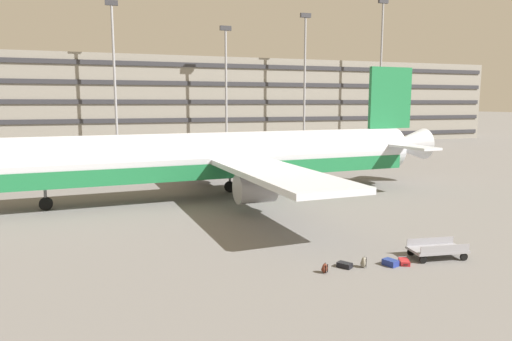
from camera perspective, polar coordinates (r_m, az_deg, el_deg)
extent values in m
plane|color=slate|center=(36.50, -1.85, -3.25)|extent=(600.00, 600.00, 0.00)
cube|color=gray|center=(88.35, -12.13, 8.25)|extent=(129.33, 21.50, 14.99)
cube|color=#2D2D33|center=(77.80, -11.05, 3.88)|extent=(128.03, 0.24, 0.70)
cube|color=#2D2D33|center=(77.64, -11.12, 6.08)|extent=(128.03, 0.24, 0.70)
cube|color=#2D2D33|center=(77.59, -11.18, 8.30)|extent=(128.03, 0.24, 0.70)
cube|color=#2D2D33|center=(77.65, -11.24, 10.51)|extent=(128.03, 0.24, 0.70)
cube|color=#2D2D33|center=(77.83, -11.31, 12.71)|extent=(128.03, 0.24, 0.70)
cylinder|color=silver|center=(36.11, -4.47, 1.86)|extent=(33.07, 5.28, 3.58)
cube|color=#1E723F|center=(36.23, -4.45, 0.32)|extent=(31.75, 5.14, 1.14)
cone|color=silver|center=(44.63, 17.83, 3.07)|extent=(4.44, 3.08, 2.86)
cube|color=#1E723F|center=(43.32, 16.16, 8.56)|extent=(4.31, 0.58, 5.37)
cube|color=silver|center=(40.58, 18.43, 2.81)|extent=(2.08, 5.45, 0.20)
cube|color=silver|center=(45.96, 12.97, 3.62)|extent=(2.08, 5.45, 0.20)
cube|color=silver|center=(28.42, 2.69, -0.42)|extent=(5.11, 14.04, 0.36)
cube|color=silver|center=(44.73, -6.56, 2.73)|extent=(5.11, 14.04, 0.36)
cylinder|color=#9E9EA3|center=(30.70, -0.09, -2.18)|extent=(2.66, 2.10, 1.97)
cylinder|color=#9E9EA3|center=(42.36, -6.30, 0.68)|extent=(2.66, 2.10, 1.97)
cylinder|color=black|center=(35.01, -24.41, -3.75)|extent=(0.92, 0.40, 0.90)
cylinder|color=slate|center=(34.87, -24.49, -2.55)|extent=(0.20, 0.20, 1.48)
cylinder|color=black|center=(35.53, -1.66, -2.83)|extent=(0.92, 0.40, 0.90)
cylinder|color=slate|center=(35.39, -1.66, -1.65)|extent=(0.20, 0.20, 1.48)
cylinder|color=black|center=(38.35, -3.22, -2.01)|extent=(0.92, 0.40, 0.90)
cylinder|color=slate|center=(38.23, -3.23, -0.91)|extent=(0.20, 0.20, 1.48)
cylinder|color=gray|center=(72.29, -16.98, 10.56)|extent=(0.36, 0.36, 21.17)
cube|color=#333338|center=(73.60, -17.36, 19.09)|extent=(1.80, 0.50, 0.70)
cylinder|color=gray|center=(74.78, -3.70, 9.78)|extent=(0.36, 0.36, 18.48)
cube|color=#333338|center=(75.63, -3.77, 17.06)|extent=(1.80, 0.50, 0.70)
cylinder|color=gray|center=(79.47, 5.99, 10.64)|extent=(0.36, 0.36, 21.19)
cube|color=#333338|center=(80.66, 6.12, 18.43)|extent=(1.80, 0.50, 0.70)
cylinder|color=gray|center=(86.71, 15.06, 11.28)|extent=(0.36, 0.36, 24.42)
cube|color=#333338|center=(88.31, 15.38, 19.43)|extent=(1.80, 0.50, 0.70)
cube|color=navy|center=(22.27, 16.19, -10.82)|extent=(0.63, 0.75, 0.28)
cube|color=black|center=(22.46, 15.48, -10.63)|extent=(0.22, 0.10, 0.02)
cube|color=#B21E23|center=(22.66, 17.75, -10.65)|extent=(0.68, 0.83, 0.20)
cube|color=black|center=(22.31, 17.94, -10.97)|extent=(0.20, 0.11, 0.02)
cube|color=black|center=(21.56, 10.84, -11.35)|extent=(0.66, 0.74, 0.23)
cube|color=black|center=(21.71, 10.04, -11.19)|extent=(0.18, 0.13, 0.02)
ellipsoid|color=#592619|center=(20.73, 8.45, -11.80)|extent=(0.38, 0.36, 0.43)
ellipsoid|color=#592619|center=(20.79, 8.20, -11.92)|extent=(0.23, 0.21, 0.20)
torus|color=black|center=(20.65, 8.54, -11.22)|extent=(0.07, 0.06, 0.08)
cube|color=black|center=(20.62, 8.59, -11.91)|extent=(0.04, 0.04, 0.37)
cube|color=black|center=(20.77, 8.80, -11.77)|extent=(0.04, 0.04, 0.37)
ellipsoid|color=gray|center=(21.70, 13.11, -10.93)|extent=(0.38, 0.42, 0.49)
ellipsoid|color=gray|center=(21.73, 12.84, -11.10)|extent=(0.22, 0.27, 0.22)
torus|color=black|center=(21.62, 13.23, -10.30)|extent=(0.05, 0.08, 0.08)
cube|color=black|center=(21.61, 13.39, -11.02)|extent=(0.04, 0.04, 0.41)
cube|color=black|center=(21.80, 13.38, -10.85)|extent=(0.04, 0.04, 0.41)
cube|color=gray|center=(23.91, 21.39, -9.04)|extent=(2.75, 1.64, 0.12)
cylinder|color=#4C4C51|center=(23.16, 17.85, -10.04)|extent=(0.70, 0.14, 0.05)
cube|color=gray|center=(23.35, 22.23, -8.98)|extent=(2.45, 0.38, 0.40)
cube|color=gray|center=(24.35, 20.63, -8.19)|extent=(2.45, 0.38, 0.40)
cylinder|color=black|center=(23.00, 19.87, -10.27)|extent=(0.37, 0.15, 0.36)
cylinder|color=black|center=(23.91, 18.50, -9.49)|extent=(0.37, 0.15, 0.36)
cylinder|color=black|center=(24.10, 24.19, -9.66)|extent=(0.37, 0.15, 0.36)
cylinder|color=black|center=(24.97, 22.72, -8.95)|extent=(0.37, 0.15, 0.36)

